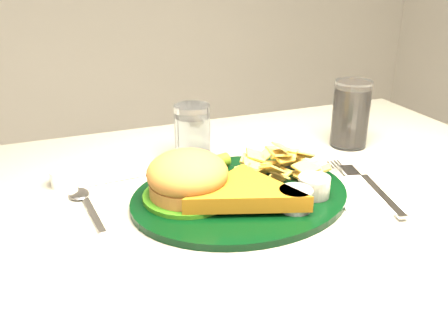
# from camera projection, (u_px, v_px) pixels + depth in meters

# --- Properties ---
(dinner_plate) EXTENTS (0.38, 0.33, 0.08)m
(dinner_plate) POSITION_uv_depth(u_px,v_px,m) (241.00, 176.00, 0.78)
(dinner_plate) COLOR black
(dinner_plate) RESTS_ON table
(water_glass) EXTENTS (0.07, 0.07, 0.11)m
(water_glass) POSITION_uv_depth(u_px,v_px,m) (192.00, 133.00, 0.93)
(water_glass) COLOR white
(water_glass) RESTS_ON table
(cola_glass) EXTENTS (0.08, 0.08, 0.13)m
(cola_glass) POSITION_uv_depth(u_px,v_px,m) (351.00, 114.00, 0.99)
(cola_glass) COLOR black
(cola_glass) RESTS_ON table
(fork_napkin) EXTENTS (0.19, 0.22, 0.01)m
(fork_napkin) POSITION_uv_depth(u_px,v_px,m) (377.00, 192.00, 0.81)
(fork_napkin) COLOR silver
(fork_napkin) RESTS_ON table
(spoon) EXTENTS (0.05, 0.16, 0.01)m
(spoon) POSITION_uv_depth(u_px,v_px,m) (93.00, 213.00, 0.74)
(spoon) COLOR white
(spoon) RESTS_ON table
(ramekin) EXTENTS (0.05, 0.05, 0.03)m
(ramekin) POSITION_uv_depth(u_px,v_px,m) (63.00, 178.00, 0.84)
(ramekin) COLOR white
(ramekin) RESTS_ON table
(wrapped_straw) EXTENTS (0.18, 0.07, 0.01)m
(wrapped_straw) POSITION_uv_depth(u_px,v_px,m) (129.00, 177.00, 0.87)
(wrapped_straw) COLOR white
(wrapped_straw) RESTS_ON table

